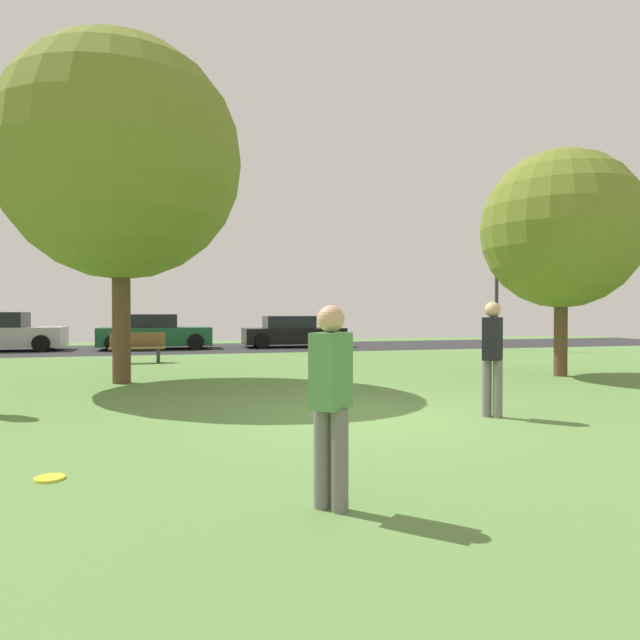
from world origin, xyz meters
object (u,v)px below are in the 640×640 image
(park_bench, at_px, (137,348))
(street_lamp_post, at_px, (497,293))
(oak_tree_left, at_px, (120,160))
(person_catcher, at_px, (331,397))
(parked_car_black, at_px, (293,333))
(person_thrower, at_px, (492,353))
(frisbee_disc, at_px, (50,478))
(parked_car_silver, at_px, (0,333))
(parked_car_green, at_px, (154,333))
(maple_tree_near, at_px, (561,229))

(park_bench, bearing_deg, street_lamp_post, -170.13)
(oak_tree_left, height_order, person_catcher, oak_tree_left)
(oak_tree_left, xyz_separation_m, parked_car_black, (6.10, 10.91, -4.20))
(oak_tree_left, height_order, street_lamp_post, oak_tree_left)
(parked_car_black, distance_m, park_bench, 8.58)
(parked_car_black, height_order, park_bench, parked_car_black)
(parked_car_black, height_order, street_lamp_post, street_lamp_post)
(oak_tree_left, bearing_deg, person_thrower, -44.42)
(frisbee_disc, height_order, parked_car_silver, parked_car_silver)
(person_catcher, bearing_deg, oak_tree_left, 61.92)
(person_thrower, relative_size, frisbee_disc, 6.30)
(person_catcher, bearing_deg, parked_car_green, 52.69)
(maple_tree_near, height_order, street_lamp_post, maple_tree_near)
(oak_tree_left, relative_size, frisbee_disc, 27.42)
(parked_car_green, bearing_deg, park_bench, -92.98)
(oak_tree_left, xyz_separation_m, street_lamp_post, (13.65, 7.17, -2.56))
(frisbee_disc, xyz_separation_m, park_bench, (0.13, 11.99, 0.45))
(oak_tree_left, relative_size, parked_car_black, 1.72)
(maple_tree_near, bearing_deg, person_catcher, -136.87)
(parked_car_silver, distance_m, park_bench, 8.46)
(maple_tree_near, distance_m, parked_car_silver, 20.10)
(person_catcher, relative_size, parked_car_black, 0.38)
(person_catcher, height_order, parked_car_black, person_catcher)
(oak_tree_left, height_order, maple_tree_near, oak_tree_left)
(oak_tree_left, height_order, parked_car_green, oak_tree_left)
(parked_car_silver, height_order, parked_car_green, parked_car_silver)
(parked_car_green, bearing_deg, frisbee_disc, -91.41)
(frisbee_disc, distance_m, street_lamp_post, 19.98)
(frisbee_disc, bearing_deg, maple_tree_near, 30.20)
(person_thrower, xyz_separation_m, street_lamp_post, (8.04, 12.67, 1.31))
(parked_car_silver, xyz_separation_m, parked_car_black, (11.44, -0.41, -0.07))
(oak_tree_left, relative_size, park_bench, 4.63)
(person_thrower, distance_m, park_bench, 11.72)
(parked_car_black, xyz_separation_m, street_lamp_post, (7.55, -3.73, 1.64))
(person_catcher, bearing_deg, parked_car_black, 36.09)
(person_thrower, xyz_separation_m, park_bench, (-5.55, 10.31, -0.48))
(maple_tree_near, distance_m, frisbee_disc, 12.23)
(frisbee_disc, distance_m, parked_car_silver, 19.25)
(parked_car_silver, bearing_deg, parked_car_green, -3.34)
(oak_tree_left, height_order, park_bench, oak_tree_left)
(frisbee_disc, xyz_separation_m, parked_car_silver, (-5.27, 18.50, 0.67))
(person_thrower, height_order, person_catcher, person_thrower)
(person_thrower, bearing_deg, frisbee_disc, -26.25)
(person_thrower, height_order, parked_car_silver, person_thrower)
(maple_tree_near, bearing_deg, person_thrower, -136.60)
(person_catcher, height_order, parked_car_silver, person_catcher)
(oak_tree_left, height_order, person_thrower, oak_tree_left)
(person_thrower, relative_size, person_catcher, 1.05)
(parked_car_black, bearing_deg, oak_tree_left, -119.22)
(frisbee_disc, xyz_separation_m, street_lamp_post, (13.72, 14.36, 2.24))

